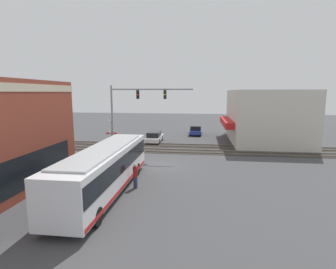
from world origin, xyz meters
TOP-DOWN VIEW (x-y plane):
  - ground_plane at (0.00, 0.00)m, footprint 120.00×120.00m
  - shop_building at (13.63, -11.94)m, footprint 13.88×10.13m
  - city_bus at (-6.95, 2.80)m, footprint 12.29×2.59m
  - traffic_signal_gantry at (3.89, 3.60)m, footprint 0.42×8.67m
  - crossing_signal at (3.91, 6.13)m, footprint 1.41×1.18m
  - rail_track_near at (6.00, 0.00)m, footprint 2.60×60.00m
  - rail_track_far at (9.20, 0.00)m, footprint 2.60×60.00m
  - parked_car_white at (11.34, 2.80)m, footprint 4.69×1.82m
  - parked_car_blue at (18.51, -2.60)m, footprint 4.76×1.82m
  - pedestrian_near_bus at (-5.84, 1.06)m, footprint 0.34×0.34m

SIDE VIEW (x-z plane):
  - ground_plane at x=0.00m, z-range 0.00..0.00m
  - rail_track_near at x=6.00m, z-range -0.05..0.10m
  - rail_track_far at x=9.20m, z-range -0.05..0.10m
  - parked_car_white at x=11.34m, z-range -0.05..1.39m
  - parked_car_blue at x=18.51m, z-range -0.05..1.43m
  - pedestrian_near_bus at x=-5.84m, z-range 0.02..1.78m
  - city_bus at x=-6.95m, z-range 0.17..3.26m
  - crossing_signal at x=3.91m, z-range 0.39..4.20m
  - shop_building at x=13.63m, z-range -0.01..6.95m
  - traffic_signal_gantry at x=3.89m, z-range 1.72..9.11m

